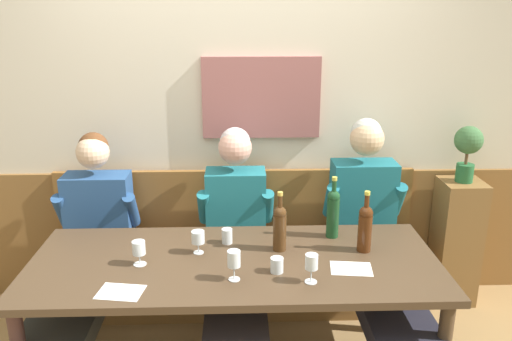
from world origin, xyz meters
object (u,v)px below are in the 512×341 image
at_px(dining_table, 235,273).
at_px(person_right_seat, 236,247).
at_px(wine_glass_center_front, 139,249).
at_px(person_center_left_seat, 374,242).
at_px(wine_bottle_clear_water, 333,212).
at_px(wine_glass_right_end, 311,264).
at_px(water_tumbler_left, 227,236).
at_px(wine_bottle_green_tall, 280,226).
at_px(water_tumbler_right, 277,265).
at_px(wine_glass_near_bucket, 234,260).
at_px(person_left_seat, 85,255).
at_px(potted_plant, 468,147).
at_px(wine_bottle_amber_mid, 365,227).
at_px(wine_glass_mid_left, 198,238).
at_px(wall_bench, 236,269).

height_order(dining_table, person_right_seat, person_right_seat).
xyz_separation_m(dining_table, wine_glass_center_front, (-0.49, -0.03, 0.16)).
xyz_separation_m(person_center_left_seat, wine_glass_center_front, (-1.34, -0.39, 0.17)).
bearing_deg(wine_bottle_clear_water, wine_glass_right_end, -110.54).
bearing_deg(wine_glass_right_end, wine_glass_center_front, 166.39).
distance_m(wine_glass_center_front, water_tumbler_left, 0.51).
distance_m(person_right_seat, wine_bottle_clear_water, 0.62).
xyz_separation_m(wine_bottle_green_tall, water_tumbler_right, (-0.03, -0.25, -0.10)).
relative_size(wine_bottle_clear_water, wine_glass_near_bucket, 2.35).
relative_size(person_left_seat, potted_plant, 3.50).
height_order(dining_table, potted_plant, potted_plant).
relative_size(wine_bottle_amber_mid, wine_glass_mid_left, 2.72).
bearing_deg(wall_bench, person_right_seat, -89.19).
xyz_separation_m(wine_bottle_green_tall, wine_bottle_amber_mid, (0.46, -0.03, 0.00)).
height_order(water_tumbler_right, water_tumbler_left, water_tumbler_left).
bearing_deg(potted_plant, wine_glass_near_bucket, -147.88).
relative_size(person_center_left_seat, wine_glass_center_front, 10.10).
relative_size(wine_bottle_green_tall, potted_plant, 0.89).
xyz_separation_m(wall_bench, wine_glass_right_end, (0.37, -0.97, 0.55)).
bearing_deg(potted_plant, wine_glass_right_end, -139.23).
xyz_separation_m(wall_bench, person_center_left_seat, (0.85, -0.37, 0.37)).
xyz_separation_m(wine_bottle_green_tall, wine_glass_center_front, (-0.74, -0.15, -0.05)).
relative_size(person_right_seat, water_tumbler_left, 15.60).
relative_size(person_left_seat, wine_glass_near_bucket, 8.52).
height_order(person_right_seat, wine_glass_mid_left, person_right_seat).
relative_size(dining_table, wine_bottle_clear_water, 5.92).
bearing_deg(wine_glass_near_bucket, person_center_left_seat, 33.58).
distance_m(person_center_left_seat, wine_glass_right_end, 0.78).
xyz_separation_m(dining_table, person_right_seat, (0.01, 0.35, -0.02)).
xyz_separation_m(wine_bottle_amber_mid, wine_glass_center_front, (-1.20, -0.12, -0.06)).
bearing_deg(potted_plant, water_tumbler_left, -160.84).
relative_size(wall_bench, dining_table, 1.14).
xyz_separation_m(dining_table, wine_bottle_amber_mid, (0.71, 0.09, 0.22)).
bearing_deg(wine_bottle_green_tall, wine_bottle_clear_water, 26.73).
bearing_deg(person_left_seat, water_tumbler_right, -22.74).
bearing_deg(person_left_seat, wine_bottle_green_tall, -10.63).
bearing_deg(water_tumbler_right, person_right_seat, 113.53).
distance_m(wine_bottle_green_tall, wine_bottle_clear_water, 0.36).
bearing_deg(person_center_left_seat, wine_glass_center_front, -163.78).
height_order(person_center_left_seat, water_tumbler_right, person_center_left_seat).
distance_m(wine_bottle_amber_mid, water_tumbler_left, 0.77).
height_order(wine_glass_right_end, water_tumbler_right, wine_glass_right_end).
relative_size(wine_glass_center_front, wine_glass_mid_left, 1.03).
height_order(wine_bottle_clear_water, water_tumbler_right, wine_bottle_clear_water).
height_order(wall_bench, wine_glass_mid_left, wall_bench).
distance_m(person_center_left_seat, wine_bottle_green_tall, 0.68).
distance_m(wine_bottle_green_tall, wine_glass_near_bucket, 0.41).
relative_size(person_center_left_seat, wine_glass_right_end, 9.00).
bearing_deg(wine_glass_right_end, dining_table, 147.17).
bearing_deg(wall_bench, wine_bottle_amber_mid, -41.84).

